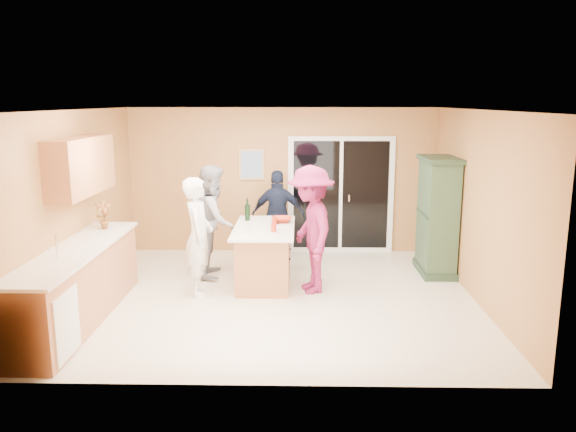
{
  "coord_description": "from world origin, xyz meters",
  "views": [
    {
      "loc": [
        0.31,
        -7.51,
        2.73
      ],
      "look_at": [
        0.15,
        0.1,
        1.15
      ],
      "focal_mm": 35.0,
      "sensor_mm": 36.0,
      "label": 1
    }
  ],
  "objects_px": {
    "woman_magenta": "(311,230)",
    "woman_white": "(198,237)",
    "kitchen_island": "(264,256)",
    "green_hutch": "(437,217)",
    "woman_navy": "(278,215)",
    "woman_grey": "(214,221)"
  },
  "relations": [
    {
      "from": "kitchen_island",
      "to": "green_hutch",
      "type": "relative_size",
      "value": 0.88
    },
    {
      "from": "kitchen_island",
      "to": "woman_grey",
      "type": "height_order",
      "value": "woman_grey"
    },
    {
      "from": "kitchen_island",
      "to": "woman_navy",
      "type": "distance_m",
      "value": 1.36
    },
    {
      "from": "woman_navy",
      "to": "kitchen_island",
      "type": "bearing_deg",
      "value": 83.52
    },
    {
      "from": "green_hutch",
      "to": "woman_grey",
      "type": "height_order",
      "value": "green_hutch"
    },
    {
      "from": "green_hutch",
      "to": "woman_navy",
      "type": "bearing_deg",
      "value": 163.67
    },
    {
      "from": "kitchen_island",
      "to": "green_hutch",
      "type": "xyz_separation_m",
      "value": [
        2.71,
        0.55,
        0.5
      ]
    },
    {
      "from": "woman_grey",
      "to": "woman_magenta",
      "type": "relative_size",
      "value": 0.96
    },
    {
      "from": "green_hutch",
      "to": "woman_magenta",
      "type": "bearing_deg",
      "value": -155.29
    },
    {
      "from": "green_hutch",
      "to": "woman_white",
      "type": "distance_m",
      "value": 3.76
    },
    {
      "from": "kitchen_island",
      "to": "woman_grey",
      "type": "xyz_separation_m",
      "value": [
        -0.81,
        0.37,
        0.47
      ]
    },
    {
      "from": "woman_grey",
      "to": "woman_navy",
      "type": "distance_m",
      "value": 1.35
    },
    {
      "from": "woman_white",
      "to": "woman_magenta",
      "type": "xyz_separation_m",
      "value": [
        1.58,
        0.16,
        0.07
      ]
    },
    {
      "from": "kitchen_island",
      "to": "woman_grey",
      "type": "bearing_deg",
      "value": 155.37
    },
    {
      "from": "woman_grey",
      "to": "woman_magenta",
      "type": "xyz_separation_m",
      "value": [
        1.5,
        -0.75,
        0.04
      ]
    },
    {
      "from": "kitchen_island",
      "to": "green_hutch",
      "type": "height_order",
      "value": "green_hutch"
    },
    {
      "from": "green_hutch",
      "to": "woman_navy",
      "type": "height_order",
      "value": "green_hutch"
    },
    {
      "from": "woman_magenta",
      "to": "woman_white",
      "type": "bearing_deg",
      "value": -96.9
    },
    {
      "from": "woman_navy",
      "to": "woman_magenta",
      "type": "relative_size",
      "value": 0.85
    },
    {
      "from": "woman_white",
      "to": "woman_navy",
      "type": "bearing_deg",
      "value": -35.57
    },
    {
      "from": "woman_white",
      "to": "woman_navy",
      "type": "xyz_separation_m",
      "value": [
        1.05,
        1.84,
        -0.06
      ]
    },
    {
      "from": "kitchen_island",
      "to": "woman_navy",
      "type": "height_order",
      "value": "woman_navy"
    }
  ]
}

